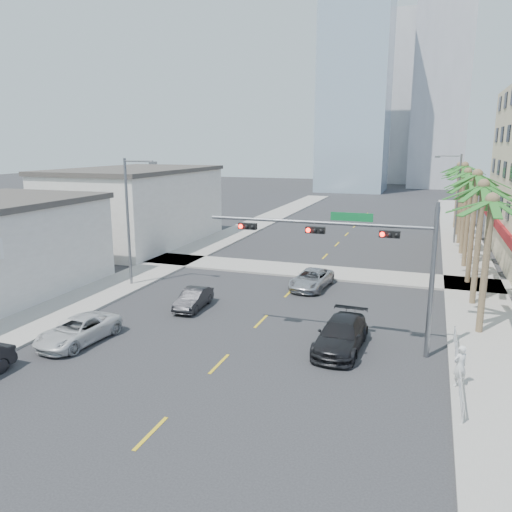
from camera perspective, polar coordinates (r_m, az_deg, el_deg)
The scene contains 25 objects.
ground at distance 20.41m, azimuth -8.90°, elevation -16.55°, with size 260.00×260.00×0.00m, color #262628.
sidewalk_right at distance 37.07m, azimuth 23.79°, elevation -3.84°, with size 4.00×120.00×0.15m, color gray.
sidewalk_left at distance 42.32m, azimuth -10.52°, elevation -1.01°, with size 4.00×120.00×0.15m, color gray.
sidewalk_cross at distance 39.81m, azimuth 6.15°, elevation -1.73°, with size 80.00×4.00×0.15m, color gray.
building_left_far at distance 52.29m, azimuth -13.49°, elevation 5.37°, with size 11.00×18.00×7.20m, color beige.
tower_far_left at distance 112.73m, azimuth 11.35°, elevation 19.59°, with size 14.00×14.00×48.00m, color #99B2C6.
tower_far_right at distance 127.19m, azimuth 20.66°, elevation 20.97°, with size 12.00×12.00×60.00m, color #ADADB2.
tower_far_center at distance 141.51m, azimuth 15.21°, elevation 16.71°, with size 16.00×16.00×42.00m, color #ADADB2.
traffic_signal_mast at distance 24.21m, azimuth 12.08°, elevation 0.82°, with size 11.12×0.54×7.20m.
palm_tree_0 at distance 27.89m, azimuth 25.37°, elevation 5.62°, with size 4.80×4.80×7.80m.
palm_tree_1 at distance 33.01m, azimuth 24.57°, elevation 7.21°, with size 4.80×4.80×8.16m.
palm_tree_2 at distance 38.16m, azimuth 23.97°, elevation 8.37°, with size 4.80×4.80×8.52m.
palm_tree_3 at distance 43.38m, azimuth 23.40°, elevation 7.89°, with size 4.80×4.80×7.80m.
palm_tree_4 at distance 48.54m, azimuth 23.05°, elevation 8.73°, with size 4.80×4.80×8.16m.
palm_tree_5 at distance 53.71m, azimuth 22.77°, elevation 9.41°, with size 4.80×4.80×8.52m.
palm_tree_6 at distance 58.93m, azimuth 22.45°, elevation 8.95°, with size 4.80×4.80×7.80m.
palm_tree_7 at distance 64.10m, azimuth 22.26°, elevation 9.50°, with size 4.80×4.80×8.16m.
streetlight_left at distance 35.87m, azimuth -14.19°, elevation 4.49°, with size 2.55×0.25×9.00m.
streetlight_right at distance 53.86m, azimuth 21.88°, elevation 6.57°, with size 2.55×0.25×9.00m.
guardrail at distance 23.54m, azimuth 22.10°, elevation -11.44°, with size 0.08×8.08×1.00m.
car_parked_far at distance 27.21m, azimuth -19.67°, elevation -8.00°, with size 2.18×4.74×1.32m, color silver.
car_lane_left at distance 31.06m, azimuth -7.17°, elevation -4.87°, with size 1.29×3.71×1.22m, color black.
car_lane_center at distance 35.26m, azimuth 6.35°, elevation -2.64°, with size 2.18×4.74×1.32m, color #ADADB2.
car_lane_right at distance 25.18m, azimuth 9.70°, elevation -8.87°, with size 2.10×5.17×1.50m, color black.
pedestrian at distance 22.53m, azimuth 22.27°, elevation -11.53°, with size 0.65×0.42×1.77m, color silver.
Camera 1 is at (8.68, -15.59, 9.90)m, focal length 35.00 mm.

